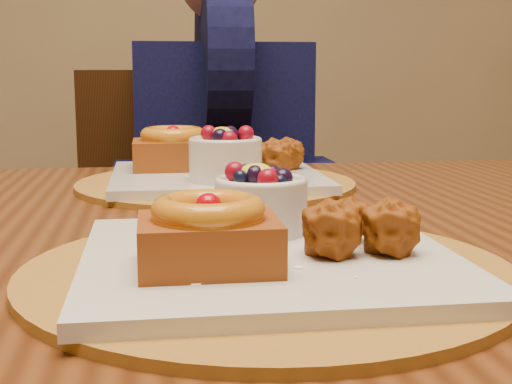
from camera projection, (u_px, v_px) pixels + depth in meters
dining_table at (235, 288)px, 0.78m from camera, size 1.60×0.90×0.76m
place_setting_near at (265, 249)px, 0.55m from camera, size 0.38×0.38×0.08m
place_setting_far at (214, 168)px, 0.97m from camera, size 0.38×0.38×0.09m
chair_far at (156, 265)px, 1.51m from camera, size 0.57×0.57×0.92m
diner at (222, 124)px, 1.54m from camera, size 0.46×0.46×0.75m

